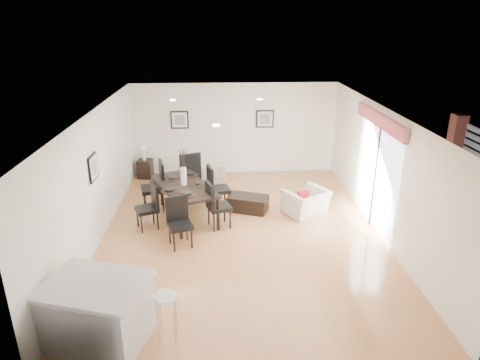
{
  "coord_description": "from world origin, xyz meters",
  "views": [
    {
      "loc": [
        -0.45,
        -8.36,
        4.44
      ],
      "look_at": [
        -0.01,
        0.4,
        1.1
      ],
      "focal_mm": 32.0,
      "sensor_mm": 36.0,
      "label": 1
    }
  ],
  "objects_px": {
    "dining_chair_wfar": "(157,183)",
    "side_table": "(145,169)",
    "armchair": "(306,202)",
    "dining_chair_enear": "(215,203)",
    "dining_chair_efar": "(215,185)",
    "sofa": "(191,176)",
    "dining_chair_wnear": "(150,204)",
    "dining_table": "(184,188)",
    "coffee_table": "(248,203)",
    "dining_chair_foot": "(189,172)",
    "dining_chair_head": "(179,219)",
    "bar_stool": "(166,302)",
    "kitchen_island": "(98,312)"
  },
  "relations": [
    {
      "from": "dining_chair_wfar",
      "to": "side_table",
      "type": "relative_size",
      "value": 2.25
    },
    {
      "from": "armchair",
      "to": "dining_chair_enear",
      "type": "bearing_deg",
      "value": -15.37
    },
    {
      "from": "dining_chair_efar",
      "to": "armchair",
      "type": "bearing_deg",
      "value": -115.44
    },
    {
      "from": "sofa",
      "to": "dining_chair_wnear",
      "type": "relative_size",
      "value": 1.85
    },
    {
      "from": "dining_table",
      "to": "coffee_table",
      "type": "distance_m",
      "value": 1.64
    },
    {
      "from": "dining_chair_foot",
      "to": "side_table",
      "type": "bearing_deg",
      "value": -68.79
    },
    {
      "from": "dining_chair_enear",
      "to": "dining_chair_head",
      "type": "xyz_separation_m",
      "value": [
        -0.74,
        -0.72,
        -0.02
      ]
    },
    {
      "from": "dining_chair_wfar",
      "to": "bar_stool",
      "type": "xyz_separation_m",
      "value": [
        0.73,
        -4.61,
        -0.04
      ]
    },
    {
      "from": "dining_chair_efar",
      "to": "dining_chair_head",
      "type": "bearing_deg",
      "value": 142.37
    },
    {
      "from": "dining_chair_enear",
      "to": "kitchen_island",
      "type": "distance_m",
      "value": 3.92
    },
    {
      "from": "armchair",
      "to": "coffee_table",
      "type": "relative_size",
      "value": 1.01
    },
    {
      "from": "armchair",
      "to": "dining_chair_head",
      "type": "bearing_deg",
      "value": -6.36
    },
    {
      "from": "armchair",
      "to": "dining_chair_wfar",
      "type": "distance_m",
      "value": 3.62
    },
    {
      "from": "sofa",
      "to": "dining_table",
      "type": "xyz_separation_m",
      "value": [
        -0.02,
        -2.1,
        0.47
      ]
    },
    {
      "from": "bar_stool",
      "to": "dining_chair_foot",
      "type": "bearing_deg",
      "value": 89.93
    },
    {
      "from": "dining_chair_enear",
      "to": "dining_chair_wfar",
      "type": "bearing_deg",
      "value": 34.49
    },
    {
      "from": "dining_chair_foot",
      "to": "armchair",
      "type": "bearing_deg",
      "value": 136.71
    },
    {
      "from": "dining_chair_wfar",
      "to": "dining_chair_efar",
      "type": "height_order",
      "value": "dining_chair_wfar"
    },
    {
      "from": "dining_chair_wfar",
      "to": "dining_chair_head",
      "type": "relative_size",
      "value": 1.16
    },
    {
      "from": "dining_chair_wnear",
      "to": "dining_chair_wfar",
      "type": "distance_m",
      "value": 1.0
    },
    {
      "from": "armchair",
      "to": "bar_stool",
      "type": "height_order",
      "value": "bar_stool"
    },
    {
      "from": "sofa",
      "to": "dining_chair_foot",
      "type": "relative_size",
      "value": 1.54
    },
    {
      "from": "sofa",
      "to": "side_table",
      "type": "distance_m",
      "value": 1.56
    },
    {
      "from": "dining_chair_wnear",
      "to": "dining_chair_foot",
      "type": "relative_size",
      "value": 0.83
    },
    {
      "from": "side_table",
      "to": "sofa",
      "type": "bearing_deg",
      "value": -26.94
    },
    {
      "from": "dining_table",
      "to": "side_table",
      "type": "relative_size",
      "value": 4.16
    },
    {
      "from": "dining_chair_wfar",
      "to": "side_table",
      "type": "height_order",
      "value": "dining_chair_wfar"
    },
    {
      "from": "dining_table",
      "to": "dining_chair_wfar",
      "type": "bearing_deg",
      "value": 119.14
    },
    {
      "from": "dining_chair_wfar",
      "to": "dining_chair_enear",
      "type": "distance_m",
      "value": 1.77
    },
    {
      "from": "dining_chair_efar",
      "to": "dining_chair_head",
      "type": "relative_size",
      "value": 1.06
    },
    {
      "from": "armchair",
      "to": "dining_chair_efar",
      "type": "relative_size",
      "value": 0.86
    },
    {
      "from": "dining_table",
      "to": "dining_chair_wnear",
      "type": "height_order",
      "value": "dining_chair_wnear"
    },
    {
      "from": "sofa",
      "to": "dining_table",
      "type": "relative_size",
      "value": 0.85
    },
    {
      "from": "dining_chair_efar",
      "to": "coffee_table",
      "type": "height_order",
      "value": "dining_chair_efar"
    },
    {
      "from": "dining_chair_head",
      "to": "bar_stool",
      "type": "height_order",
      "value": "dining_chair_head"
    },
    {
      "from": "armchair",
      "to": "side_table",
      "type": "distance_m",
      "value": 5.05
    },
    {
      "from": "side_table",
      "to": "kitchen_island",
      "type": "xyz_separation_m",
      "value": [
        0.42,
        -6.88,
        0.23
      ]
    },
    {
      "from": "dining_table",
      "to": "kitchen_island",
      "type": "xyz_separation_m",
      "value": [
        -0.95,
        -4.08,
        -0.25
      ]
    },
    {
      "from": "armchair",
      "to": "dining_chair_wnear",
      "type": "bearing_deg",
      "value": -22.36
    },
    {
      "from": "dining_chair_head",
      "to": "coffee_table",
      "type": "relative_size",
      "value": 1.11
    },
    {
      "from": "dining_chair_enear",
      "to": "bar_stool",
      "type": "height_order",
      "value": "dining_chair_enear"
    },
    {
      "from": "dining_chair_efar",
      "to": "dining_chair_wnear",
      "type": "bearing_deg",
      "value": 108.9
    },
    {
      "from": "dining_chair_enear",
      "to": "armchair",
      "type": "bearing_deg",
      "value": -93.42
    },
    {
      "from": "coffee_table",
      "to": "dining_chair_wnear",
      "type": "bearing_deg",
      "value": -140.0
    },
    {
      "from": "dining_table",
      "to": "kitchen_island",
      "type": "relative_size",
      "value": 1.35
    },
    {
      "from": "dining_chair_enear",
      "to": "dining_chair_head",
      "type": "height_order",
      "value": "dining_chair_enear"
    },
    {
      "from": "dining_chair_foot",
      "to": "bar_stool",
      "type": "relative_size",
      "value": 1.66
    },
    {
      "from": "armchair",
      "to": "side_table",
      "type": "bearing_deg",
      "value": -63.57
    },
    {
      "from": "dining_chair_head",
      "to": "bar_stool",
      "type": "xyz_separation_m",
      "value": [
        0.06,
        -2.83,
        0.06
      ]
    },
    {
      "from": "sofa",
      "to": "armchair",
      "type": "xyz_separation_m",
      "value": [
        2.85,
        -2.04,
        0.03
      ]
    }
  ]
}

